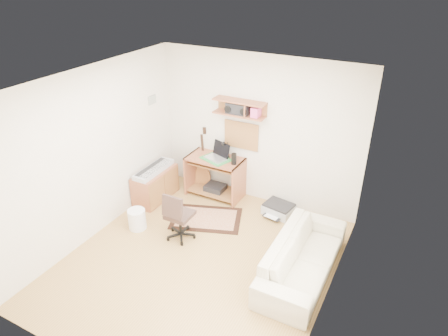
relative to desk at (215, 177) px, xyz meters
The scene contains 22 objects.
floor 1.90m from the desk, 68.29° to the right, with size 3.60×4.00×0.01m, color #B1874A.
ceiling 2.90m from the desk, 68.29° to the right, with size 3.60×4.00×0.01m, color white.
back_wall 1.19m from the desk, 22.18° to the left, with size 3.60×0.01×2.60m, color silver.
left_wall 2.25m from the desk, 122.95° to the right, with size 0.01×4.00×2.60m, color silver.
right_wall 3.17m from the desk, 34.69° to the right, with size 0.01×4.00×2.60m, color silver.
wall_shelf 1.39m from the desk, 21.19° to the left, with size 0.90×0.25×0.26m, color #A15A39.
cork_board 0.92m from the desk, 33.39° to the left, with size 0.64×0.03×0.49m, color tan.
wall_photo 1.75m from the desk, 168.45° to the right, with size 0.02×0.20×0.15m, color #4C8CBF.
desk is the anchor object (origin of this frame).
laptop 0.52m from the desk, 30.14° to the right, with size 0.38×0.38×0.29m, color silver, non-canonical shape.
speaker 0.62m from the desk, ahead, with size 0.09×0.09×0.20m, color black.
desk_lamp 0.57m from the desk, 38.60° to the left, with size 0.10×0.10×0.30m, color black, non-canonical shape.
pencil_cup 0.55m from the desk, 16.60° to the left, with size 0.06×0.06×0.09m, color #333A99.
boombox 1.36m from the desk, 21.75° to the left, with size 0.38×0.18×0.20m, color black.
rug 0.87m from the desk, 72.18° to the right, with size 1.15×0.77×0.02m, color #D0B68B.
task_chair 1.38m from the desk, 84.25° to the right, with size 0.43×0.43×0.84m, color #382721, non-canonical shape.
cabinet 1.09m from the desk, 145.62° to the right, with size 0.40×0.90×0.55m, color #A15A39.
music_keyboard 1.10m from the desk, 145.62° to the right, with size 0.27×0.87×0.08m, color #B2B5BA.
guitar 0.44m from the desk, 159.17° to the left, with size 0.32×0.20×1.19m, color #AD6935, non-canonical shape.
waste_basket 1.63m from the desk, 112.33° to the right, with size 0.28×0.28×0.34m, color white.
printer 1.30m from the desk, ahead, with size 0.49×0.38×0.18m, color #A5A8AA.
sofa 2.43m from the desk, 31.63° to the right, with size 1.92×0.56×0.75m, color beige.
Camera 1 is at (2.43, -3.85, 3.92)m, focal length 32.35 mm.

